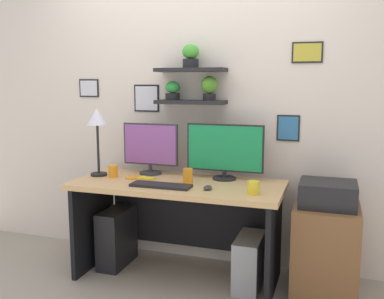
{
  "coord_description": "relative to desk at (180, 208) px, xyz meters",
  "views": [
    {
      "loc": [
        1.09,
        -2.95,
        1.5
      ],
      "look_at": [
        0.1,
        0.05,
        1.0
      ],
      "focal_mm": 40.46,
      "sensor_mm": 36.0,
      "label": 1
    }
  ],
  "objects": [
    {
      "name": "coffee_mug",
      "position": [
        0.6,
        -0.22,
        0.26
      ],
      "size": [
        0.08,
        0.08,
        0.09
      ],
      "primitive_type": "cylinder",
      "color": "yellow",
      "rests_on": "desk"
    },
    {
      "name": "pen_cup",
      "position": [
        -0.53,
        -0.06,
        0.26
      ],
      "size": [
        0.07,
        0.07,
        0.1
      ],
      "primitive_type": "cylinder",
      "color": "orange",
      "rests_on": "desk"
    },
    {
      "name": "ground_plane",
      "position": [
        0.0,
        -0.05,
        -0.54
      ],
      "size": [
        8.0,
        8.0,
        0.0
      ],
      "primitive_type": "plane",
      "color": "gray"
    },
    {
      "name": "cell_phone",
      "position": [
        -0.37,
        -0.02,
        0.22
      ],
      "size": [
        0.09,
        0.15,
        0.01
      ],
      "primitive_type": "cube",
      "rotation": [
        0.0,
        0.0,
        -0.15
      ],
      "color": "orange",
      "rests_on": "desk"
    },
    {
      "name": "monitor_left",
      "position": [
        -0.31,
        0.16,
        0.43
      ],
      "size": [
        0.47,
        0.18,
        0.41
      ],
      "color": "#2D2D33",
      "rests_on": "desk"
    },
    {
      "name": "computer_mouse",
      "position": [
        0.28,
        -0.19,
        0.23
      ],
      "size": [
        0.06,
        0.09,
        0.03
      ],
      "primitive_type": "ellipsoid",
      "color": "#2D2D33",
      "rests_on": "desk"
    },
    {
      "name": "monitor_right",
      "position": [
        0.31,
        0.16,
        0.44
      ],
      "size": [
        0.6,
        0.18,
        0.43
      ],
      "color": "black",
      "rests_on": "desk"
    },
    {
      "name": "printer",
      "position": [
        1.08,
        0.03,
        0.19
      ],
      "size": [
        0.38,
        0.34,
        0.17
      ],
      "primitive_type": "cube",
      "color": "black",
      "rests_on": "drawer_cabinet"
    },
    {
      "name": "keyboard",
      "position": [
        -0.06,
        -0.22,
        0.22
      ],
      "size": [
        0.44,
        0.14,
        0.02
      ],
      "primitive_type": "cube",
      "color": "black",
      "rests_on": "desk"
    },
    {
      "name": "desk_lamp",
      "position": [
        -0.68,
        -0.03,
        0.64
      ],
      "size": [
        0.16,
        0.16,
        0.54
      ],
      "color": "black",
      "rests_on": "desk"
    },
    {
      "name": "drawer_cabinet",
      "position": [
        1.08,
        0.03,
        -0.22
      ],
      "size": [
        0.44,
        0.5,
        0.64
      ],
      "primitive_type": "cube",
      "color": "brown",
      "rests_on": "ground"
    },
    {
      "name": "computer_tower_right",
      "position": [
        0.55,
        -0.03,
        -0.35
      ],
      "size": [
        0.18,
        0.4,
        0.38
      ],
      "primitive_type": "cube",
      "color": "#99999E",
      "rests_on": "ground"
    },
    {
      "name": "back_wall_assembly",
      "position": [
        0.0,
        0.38,
        0.82
      ],
      "size": [
        4.4,
        0.24,
        2.7
      ],
      "color": "beige",
      "rests_on": "ground"
    },
    {
      "name": "desk",
      "position": [
        0.0,
        0.0,
        0.0
      ],
      "size": [
        1.57,
        0.68,
        0.75
      ],
      "color": "tan",
      "rests_on": "ground"
    },
    {
      "name": "water_cup",
      "position": [
        0.08,
        -0.05,
        0.27
      ],
      "size": [
        0.07,
        0.07,
        0.11
      ],
      "primitive_type": "cylinder",
      "color": "orange",
      "rests_on": "desk"
    },
    {
      "name": "scissors_tray",
      "position": [
        -0.25,
        -0.07,
        0.22
      ],
      "size": [
        0.13,
        0.1,
        0.02
      ],
      "primitive_type": "cube",
      "rotation": [
        0.0,
        0.0,
        -0.21
      ],
      "color": "yellow",
      "rests_on": "desk"
    },
    {
      "name": "computer_tower_left",
      "position": [
        -0.55,
        0.01,
        -0.3
      ],
      "size": [
        0.18,
        0.4,
        0.47
      ],
      "primitive_type": "cube",
      "color": "black",
      "rests_on": "ground"
    }
  ]
}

